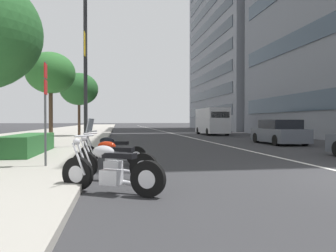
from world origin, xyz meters
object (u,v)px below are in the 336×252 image
object	(u,v)px
motorcycle_under_tarp	(113,162)
parking_sign_by_curb	(45,101)
car_mid_block_traffic	(279,133)
motorcycle_mid_row	(110,171)
motorcycle_nearest_camera	(111,152)
delivery_van_ahead	(212,121)
street_tree_far_plaza	(79,89)
street_lamp_with_banners	(93,35)
street_tree_mid_sidewalk	(51,73)

from	to	relation	value
motorcycle_under_tarp	parking_sign_by_curb	xyz separation A→B (m)	(1.63, 1.83, 1.51)
car_mid_block_traffic	parking_sign_by_curb	size ratio (longest dim) A/B	1.45
motorcycle_mid_row	motorcycle_nearest_camera	world-z (taller)	motorcycle_nearest_camera
car_mid_block_traffic	motorcycle_under_tarp	bearing A→B (deg)	138.00
delivery_van_ahead	street_tree_far_plaza	size ratio (longest dim) A/B	1.08
motorcycle_nearest_camera	street_lamp_with_banners	bearing A→B (deg)	-64.38
motorcycle_mid_row	street_tree_far_plaza	xyz separation A→B (m)	(21.50, 3.01, 3.61)
motorcycle_under_tarp	street_lamp_with_banners	distance (m)	9.77
motorcycle_mid_row	parking_sign_by_curb	distance (m)	3.84
delivery_van_ahead	parking_sign_by_curb	world-z (taller)	parking_sign_by_curb
motorcycle_mid_row	street_lamp_with_banners	xyz separation A→B (m)	(9.69, 0.99, 5.08)
motorcycle_mid_row	street_tree_far_plaza	bearing A→B (deg)	-51.47
street_tree_far_plaza	motorcycle_nearest_camera	bearing A→B (deg)	-170.49
street_tree_far_plaza	delivery_van_ahead	bearing A→B (deg)	-75.83
motorcycle_under_tarp	street_tree_far_plaza	distance (m)	20.64
parking_sign_by_curb	car_mid_block_traffic	bearing A→B (deg)	-53.10
motorcycle_mid_row	street_tree_far_plaza	world-z (taller)	street_tree_far_plaza
motorcycle_nearest_camera	car_mid_block_traffic	bearing A→B (deg)	-124.89
motorcycle_under_tarp	street_tree_mid_sidewalk	bearing A→B (deg)	-46.35
parking_sign_by_curb	street_tree_mid_sidewalk	xyz separation A→B (m)	(9.49, 1.72, 2.11)
parking_sign_by_curb	street_tree_far_plaza	size ratio (longest dim) A/B	0.55
parking_sign_by_curb	motorcycle_under_tarp	bearing A→B (deg)	-131.64
delivery_van_ahead	parking_sign_by_curb	xyz separation A→B (m)	(-21.61, 11.27, 0.53)
delivery_van_ahead	street_tree_far_plaza	xyz separation A→B (m)	(-3.15, 12.47, 2.64)
delivery_van_ahead	motorcycle_mid_row	bearing A→B (deg)	159.82
motorcycle_nearest_camera	delivery_van_ahead	distance (m)	22.85
motorcycle_nearest_camera	street_tree_far_plaza	xyz separation A→B (m)	(17.61, 2.95, 3.61)
delivery_van_ahead	street_tree_mid_sidewalk	bearing A→B (deg)	133.85
delivery_van_ahead	street_tree_far_plaza	world-z (taller)	street_tree_far_plaza
motorcycle_mid_row	car_mid_block_traffic	xyz separation A→B (m)	(11.69, -9.71, 0.27)
delivery_van_ahead	street_lamp_with_banners	bearing A→B (deg)	145.89
car_mid_block_traffic	street_tree_far_plaza	world-z (taller)	street_tree_far_plaza
motorcycle_under_tarp	delivery_van_ahead	distance (m)	25.11
motorcycle_under_tarp	car_mid_block_traffic	distance (m)	14.13
parking_sign_by_curb	street_lamp_with_banners	xyz separation A→B (m)	(6.66, -0.82, 3.57)
car_mid_block_traffic	street_tree_mid_sidewalk	xyz separation A→B (m)	(0.84, 13.24, 3.36)
car_mid_block_traffic	street_tree_far_plaza	bearing A→B (deg)	53.65
motorcycle_under_tarp	car_mid_block_traffic	xyz separation A→B (m)	(10.28, -9.69, 0.27)
motorcycle_under_tarp	parking_sign_by_curb	distance (m)	2.88
street_tree_mid_sidewalk	street_tree_far_plaza	distance (m)	8.99
car_mid_block_traffic	street_lamp_with_banners	xyz separation A→B (m)	(-1.99, 10.70, 4.81)
car_mid_block_traffic	parking_sign_by_curb	world-z (taller)	parking_sign_by_curb
motorcycle_under_tarp	delivery_van_ahead	xyz separation A→B (m)	(23.25, -9.43, 0.98)
motorcycle_nearest_camera	parking_sign_by_curb	size ratio (longest dim) A/B	0.73
car_mid_block_traffic	street_lamp_with_banners	bearing A→B (deg)	101.86
motorcycle_nearest_camera	parking_sign_by_curb	xyz separation A→B (m)	(-0.86, 1.75, 1.51)
motorcycle_mid_row	motorcycle_under_tarp	bearing A→B (deg)	-60.39
motorcycle_under_tarp	street_tree_far_plaza	size ratio (longest dim) A/B	0.38
motorcycle_under_tarp	car_mid_block_traffic	size ratio (longest dim) A/B	0.48
motorcycle_nearest_camera	street_tree_far_plaza	world-z (taller)	street_tree_far_plaza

